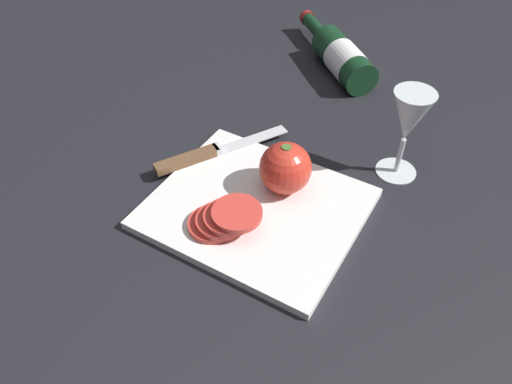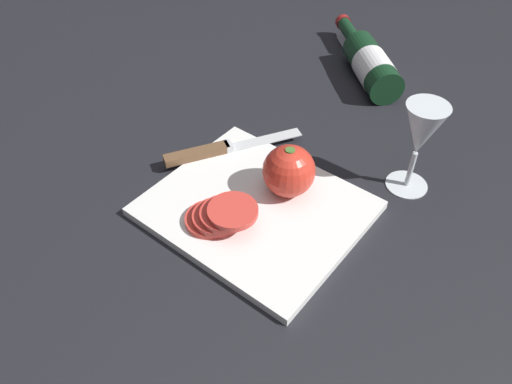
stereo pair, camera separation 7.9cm
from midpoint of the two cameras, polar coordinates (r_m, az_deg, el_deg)
ground_plane at (r=0.80m, az=3.07°, el=-3.81°), size 3.00×3.00×0.00m
cutting_board at (r=0.81m, az=2.77°, el=-2.03°), size 0.33×0.28×0.02m
wine_bottle at (r=1.16m, az=14.86°, el=13.95°), size 0.27×0.25×0.08m
wine_glass at (r=0.85m, az=20.90°, el=6.06°), size 0.07×0.07×0.16m
whole_tomato at (r=0.81m, az=6.74°, el=2.20°), size 0.09×0.09×0.09m
knife at (r=0.90m, az=-2.87°, el=4.58°), size 0.15×0.24×0.01m
tomato_slice_stack_near at (r=0.77m, az=-1.10°, el=-2.81°), size 0.11×0.09×0.04m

